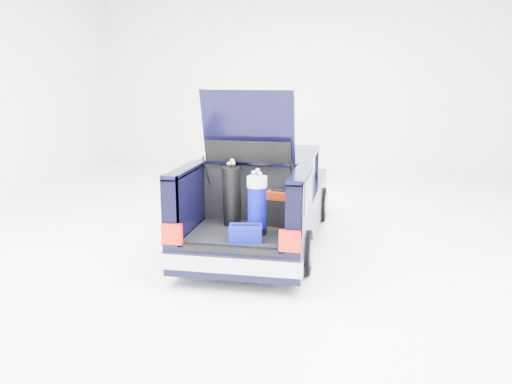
% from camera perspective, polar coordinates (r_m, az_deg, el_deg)
% --- Properties ---
extents(ground, '(14.00, 14.00, 0.00)m').
position_cam_1_polar(ground, '(8.84, 0.63, -5.19)').
color(ground, white).
rests_on(ground, ground).
extents(car, '(1.87, 4.65, 2.47)m').
position_cam_1_polar(car, '(8.76, 0.77, -0.79)').
color(car, black).
rests_on(car, ground).
extents(red_suitcase, '(0.35, 0.26, 0.52)m').
position_cam_1_polar(red_suitcase, '(7.45, 2.31, -1.81)').
color(red_suitcase, '#6B1603').
rests_on(red_suitcase, car).
extents(black_golf_bag, '(0.34, 0.36, 0.92)m').
position_cam_1_polar(black_golf_bag, '(7.47, -2.55, -0.41)').
color(black_golf_bag, black).
rests_on(black_golf_bag, car).
extents(blue_golf_bag, '(0.28, 0.28, 0.88)m').
position_cam_1_polar(blue_golf_bag, '(7.05, 0.11, -1.36)').
color(blue_golf_bag, black).
rests_on(blue_golf_bag, car).
extents(blue_duffel, '(0.45, 0.34, 0.22)m').
position_cam_1_polar(blue_duffel, '(6.85, -1.11, -4.33)').
color(blue_duffel, '#05067D').
rests_on(blue_duffel, car).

